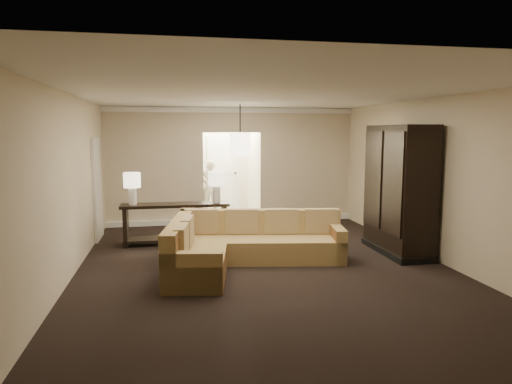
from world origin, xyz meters
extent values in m
plane|color=black|center=(0.00, 0.00, 0.00)|extent=(8.00, 8.00, 0.00)
cube|color=beige|center=(0.00, 4.00, 1.40)|extent=(6.00, 0.04, 2.80)
cube|color=beige|center=(0.00, -4.00, 1.40)|extent=(6.00, 0.04, 2.80)
cube|color=beige|center=(-3.00, 0.00, 1.40)|extent=(0.04, 8.00, 2.80)
cube|color=beige|center=(3.00, 0.00, 1.40)|extent=(0.04, 8.00, 2.80)
cube|color=white|center=(0.00, 0.00, 2.80)|extent=(6.00, 8.00, 0.02)
cube|color=white|center=(0.00, 3.95, 2.73)|extent=(6.00, 0.10, 0.12)
cube|color=white|center=(0.00, 3.95, 0.06)|extent=(6.00, 0.10, 0.12)
cube|color=silver|center=(-2.97, 2.80, 1.05)|extent=(0.05, 0.90, 2.10)
cube|color=silver|center=(0.00, 5.00, 0.00)|extent=(1.40, 2.00, 0.01)
cube|color=#F6EDCA|center=(-0.70, 5.00, 1.40)|extent=(0.04, 2.00, 2.80)
cube|color=#F6EDCA|center=(0.70, 5.00, 1.40)|extent=(0.04, 2.00, 2.80)
cube|color=#F6EDCA|center=(0.00, 6.00, 1.40)|extent=(1.40, 0.04, 2.80)
cube|color=silver|center=(0.00, 5.97, 1.05)|extent=(0.90, 0.05, 2.10)
cube|color=brown|center=(0.03, 0.60, 0.20)|extent=(2.95, 1.31, 0.40)
cube|color=brown|center=(-1.14, -0.31, 0.20)|extent=(1.06, 1.45, 0.40)
cube|color=brown|center=(0.08, 0.91, 0.62)|extent=(2.85, 0.70, 0.44)
cube|color=brown|center=(-1.37, 0.21, 0.62)|extent=(0.60, 2.28, 0.44)
cube|color=brown|center=(1.34, 0.38, 0.29)|extent=(0.33, 0.87, 0.59)
cube|color=brown|center=(-1.23, -0.87, 0.29)|extent=(0.87, 0.33, 0.59)
cube|color=#8B684A|center=(-0.96, 1.04, 0.64)|extent=(0.61, 0.25, 0.44)
cube|color=#8B684A|center=(-0.26, 0.92, 0.64)|extent=(0.61, 0.25, 0.44)
cube|color=#8B684A|center=(0.45, 0.80, 0.64)|extent=(0.61, 0.25, 0.44)
cube|color=#8B684A|center=(1.15, 0.68, 0.64)|extent=(0.61, 0.25, 0.44)
cube|color=#8B684A|center=(-1.24, 0.28, 0.64)|extent=(0.24, 0.59, 0.44)
cube|color=#8B684A|center=(-1.35, -0.37, 0.64)|extent=(0.24, 0.59, 0.44)
cube|color=white|center=(0.55, 1.00, 0.17)|extent=(1.09, 1.09, 0.33)
cube|color=white|center=(0.55, 1.00, 0.36)|extent=(1.21, 1.21, 0.06)
cube|color=black|center=(0.49, 0.97, 0.40)|extent=(0.09, 0.16, 0.02)
cube|color=#B7AEA0|center=(0.73, 1.10, 0.39)|extent=(0.29, 0.34, 0.01)
cube|color=black|center=(-1.40, 2.04, 0.79)|extent=(2.11, 0.49, 0.06)
cube|color=black|center=(-2.36, 2.05, 0.38)|extent=(0.08, 0.43, 0.77)
cube|color=black|center=(-0.44, 2.03, 0.38)|extent=(0.08, 0.43, 0.77)
cube|color=black|center=(-1.40, 2.04, 0.11)|extent=(2.01, 0.45, 0.04)
cube|color=black|center=(2.60, 0.61, 1.17)|extent=(0.64, 1.56, 2.33)
cube|color=black|center=(2.27, 0.23, 1.33)|extent=(0.03, 0.69, 1.78)
cube|color=black|center=(2.27, 1.00, 1.33)|extent=(0.03, 0.69, 1.78)
cube|color=black|center=(2.60, 0.61, 0.06)|extent=(0.69, 1.62, 0.11)
cylinder|color=black|center=(0.41, 1.03, 0.54)|extent=(0.45, 0.45, 0.04)
torus|color=silver|center=(0.41, 1.03, 0.10)|extent=(0.37, 0.37, 0.02)
cylinder|color=silver|center=(0.57, 1.08, 0.26)|extent=(0.02, 0.02, 0.53)
cylinder|color=silver|center=(0.28, 1.16, 0.26)|extent=(0.02, 0.02, 0.53)
cylinder|color=silver|center=(0.36, 0.87, 0.26)|extent=(0.02, 0.02, 0.53)
cylinder|color=silver|center=(-2.21, 2.05, 0.98)|extent=(0.15, 0.15, 0.34)
cylinder|color=#FFE5BF|center=(-2.21, 2.05, 1.29)|extent=(0.33, 0.33, 0.29)
cylinder|color=silver|center=(-0.59, 2.03, 0.98)|extent=(0.15, 0.15, 0.34)
cylinder|color=#FFE5BF|center=(-0.59, 2.03, 1.29)|extent=(0.33, 0.33, 0.29)
cylinder|color=black|center=(0.00, 2.70, 2.50)|extent=(0.02, 0.02, 0.60)
cube|color=#F9E3C2|center=(0.00, 2.70, 1.95)|extent=(0.38, 0.38, 0.48)
imported|color=beige|center=(-0.45, 5.11, 0.82)|extent=(0.62, 0.43, 1.65)
camera|label=1|loc=(-1.49, -6.97, 2.21)|focal=32.00mm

